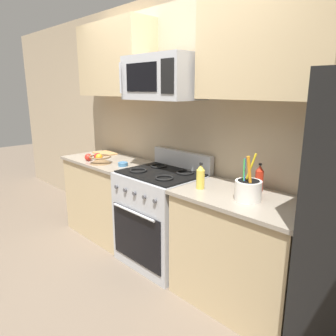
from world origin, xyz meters
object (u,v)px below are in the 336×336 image
Objects in this scene: microwave at (163,78)px; prep_bowl at (123,164)px; cutting_board at (105,153)px; apple_loose at (88,157)px; range_oven at (162,217)px; fruit_basket at (100,159)px; bottle_hot_sauce at (259,178)px; utensil_crock at (248,189)px; bottle_oil at (200,177)px.

prep_bowl is at bearing -168.99° from microwave.
prep_bowl is (0.67, -0.22, 0.01)m from cutting_board.
apple_loose is at bearing -59.80° from cutting_board.
range_oven reaches higher than fruit_basket.
fruit_basket is at bearing -167.53° from bottle_hot_sauce.
bottle_hot_sauce reaches higher than prep_bowl.
utensil_crock is at bearing 4.14° from fruit_basket.
utensil_crock is 1.44× the size of fruit_basket.
microwave is 0.97m from bottle_oil.
range_oven is 4.87× the size of bottle_hot_sauce.
cutting_board is at bearing 141.33° from fruit_basket.
prep_bowl is (-0.51, -0.07, 0.46)m from range_oven.
microwave is 3.41× the size of bottle_oil.
bottle_hot_sauce is (1.90, 0.40, 0.06)m from apple_loose.
cutting_board is 1.35× the size of bottle_oil.
microwave is at bearing 14.69° from fruit_basket.
bottle_hot_sauce is (0.36, 0.28, 0.01)m from bottle_oil.
range_oven is at bearing 12.77° from fruit_basket.
bottle_oil is (1.53, 0.12, 0.06)m from apple_loose.
fruit_basket is 2.27× the size of prep_bowl.
prep_bowl is (0.47, 0.13, -0.02)m from apple_loose.
microwave reaches higher than range_oven.
bottle_oil is 0.95× the size of bottle_hot_sauce.
fruit_basket is (-0.78, -0.21, -0.83)m from microwave.
apple_loose reaches higher than cutting_board.
microwave is at bearing -169.46° from bottle_hot_sauce.
range_oven is at bearing 8.00° from prep_bowl.
bottle_hot_sauce is (0.92, 0.17, -0.78)m from microwave.
prep_bowl is (0.27, 0.11, -0.03)m from fruit_basket.
cutting_board is 2.10m from bottle_hot_sauce.
utensil_crock is at bearing 0.83° from prep_bowl.
bottle_oil is at bearing 4.00° from fruit_basket.
cutting_board is at bearing 120.20° from apple_loose.
bottle_hot_sauce is (0.92, 0.20, 0.54)m from range_oven.
bottle_hot_sauce is at bearing 10.71° from prep_bowl.
fruit_basket is 1.34m from bottle_oil.
bottle_oil is (1.34, 0.09, 0.05)m from fruit_basket.
apple_loose is at bearing -168.04° from bottle_hot_sauce.
utensil_crock is at bearing -4.60° from microwave.
microwave reaches higher than bottle_hot_sauce.
microwave reaches higher than utensil_crock.
cutting_board is at bearing 174.84° from utensil_crock.
bottle_oil is (0.55, -0.11, -0.78)m from microwave.
range_oven reaches higher than apple_loose.
range_oven is 10.49× the size of prep_bowl.
utensil_crock is 2.17m from cutting_board.
bottle_oil is at bearing -142.10° from bottle_hot_sauce.
range_oven is 0.94m from fruit_basket.
fruit_basket is at bearing -175.86° from utensil_crock.
cutting_board is at bearing 174.39° from microwave.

